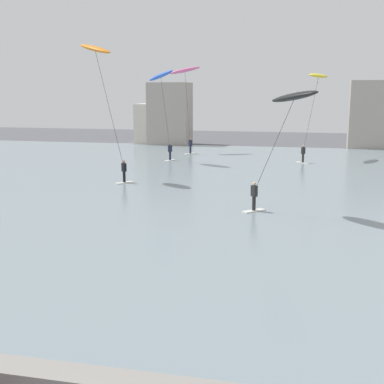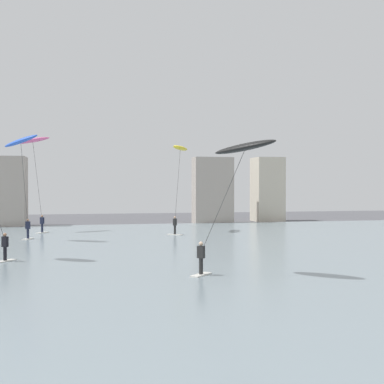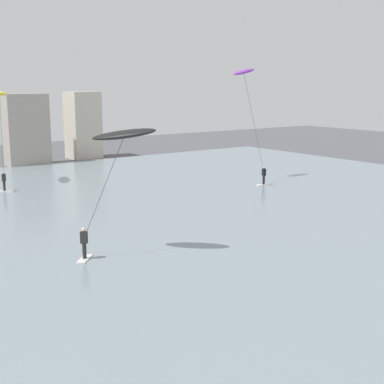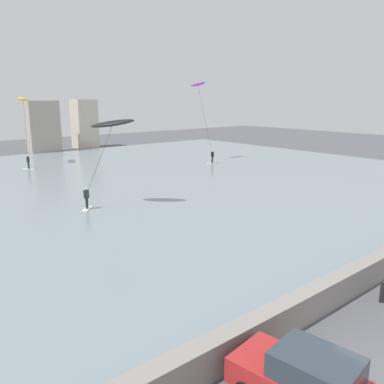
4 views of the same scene
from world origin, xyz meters
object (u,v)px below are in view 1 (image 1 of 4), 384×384
(kitesurfer_pink, at_px, (185,77))
(kitesurfer_orange, at_px, (98,60))
(kitesurfer_black, at_px, (290,106))
(kitesurfer_blue, at_px, (162,83))
(kitesurfer_yellow, at_px, (317,82))

(kitesurfer_pink, xyz_separation_m, kitesurfer_orange, (-1.89, -18.57, 0.73))
(kitesurfer_black, bearing_deg, kitesurfer_blue, 123.32)
(kitesurfer_pink, bearing_deg, kitesurfer_yellow, -11.50)
(kitesurfer_black, distance_m, kitesurfer_orange, 16.23)
(kitesurfer_black, xyz_separation_m, kitesurfer_blue, (-12.06, 18.35, 1.43))
(kitesurfer_yellow, bearing_deg, kitesurfer_orange, -134.03)
(kitesurfer_pink, relative_size, kitesurfer_orange, 0.92)
(kitesurfer_orange, relative_size, kitesurfer_yellow, 1.21)
(kitesurfer_yellow, bearing_deg, kitesurfer_blue, -157.73)
(kitesurfer_black, distance_m, kitesurfer_yellow, 24.03)
(kitesurfer_black, distance_m, kitesurfer_pink, 29.27)
(kitesurfer_pink, xyz_separation_m, kitesurfer_blue, (-0.18, -8.30, -0.75))
(kitesurfer_orange, bearing_deg, kitesurfer_pink, 84.19)
(kitesurfer_pink, distance_m, kitesurfer_blue, 8.34)
(kitesurfer_blue, bearing_deg, kitesurfer_pink, 88.79)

